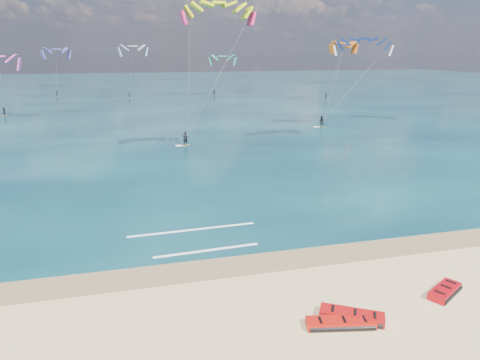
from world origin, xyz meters
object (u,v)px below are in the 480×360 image
(packed_kite_mid, at_px, (351,319))
(kitesurfer_main, at_px, (201,74))
(packed_kite_left, at_px, (340,326))
(packed_kite_right, at_px, (444,294))
(kitesurfer_far, at_px, (344,77))

(packed_kite_mid, xyz_separation_m, kitesurfer_main, (-1.23, 32.39, 8.51))
(packed_kite_left, distance_m, kitesurfer_main, 33.84)
(kitesurfer_main, bearing_deg, packed_kite_mid, -124.07)
(packed_kite_mid, height_order, packed_kite_right, packed_kite_right)
(packed_kite_left, bearing_deg, kitesurfer_main, 101.99)
(packed_kite_right, distance_m, kitesurfer_far, 44.70)
(packed_kite_left, relative_size, packed_kite_right, 1.34)
(packed_kite_mid, bearing_deg, packed_kite_right, 37.99)
(packed_kite_left, bearing_deg, packed_kite_mid, 38.30)
(packed_kite_mid, bearing_deg, kitesurfer_main, 122.45)
(packed_kite_mid, height_order, kitesurfer_far, kitesurfer_far)
(packed_kite_mid, relative_size, packed_kite_right, 1.28)
(packed_kite_left, height_order, kitesurfer_main, kitesurfer_main)
(kitesurfer_main, xyz_separation_m, kitesurfer_far, (21.71, 9.65, -1.19))
(packed_kite_mid, bearing_deg, kitesurfer_far, 94.31)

